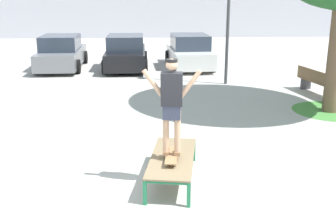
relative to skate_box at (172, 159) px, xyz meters
name	(u,v)px	position (x,y,z in m)	size (l,w,h in m)	color
ground_plane	(157,194)	(-0.30, -0.51, -0.41)	(120.00, 120.00, 0.00)	#B7B5AD
skate_box	(172,159)	(0.00, 0.00, 0.00)	(1.05, 2.00, 0.46)	#237A4C
skateboard	(172,156)	(-0.02, -0.14, 0.12)	(0.29, 0.82, 0.09)	#9E754C
skater	(172,101)	(-0.02, -0.13, 1.12)	(1.00, 0.32, 1.69)	tan
grass_patch_near_right	(330,111)	(4.83, 4.19, -0.41)	(2.13, 2.13, 0.01)	#47893D
car_grey	(62,53)	(-4.27, 11.47, 0.28)	(2.01, 4.25, 1.50)	slate
car_black	(126,53)	(-1.39, 11.35, 0.28)	(1.95, 4.21, 1.50)	black
car_white	(189,52)	(1.50, 11.54, 0.28)	(2.08, 4.28, 1.50)	silver
park_bench	(321,82)	(5.30, 5.97, 0.03)	(0.88, 2.44, 0.83)	brown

